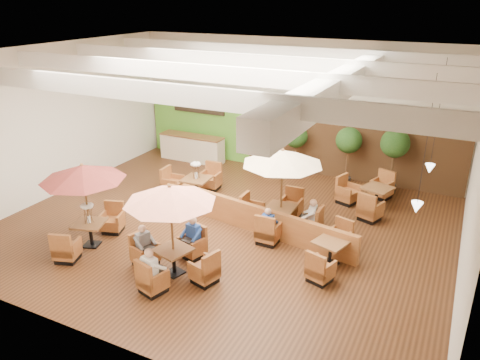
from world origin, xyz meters
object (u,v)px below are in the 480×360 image
Objects in this scene: table_3 at (190,186)px; booth_divider at (261,220)px; diner_3 at (268,221)px; diner_2 at (144,241)px; table_2 at (282,176)px; diner_0 at (152,266)px; table_4 at (330,253)px; table_0 at (84,184)px; topiary_0 at (296,138)px; diner_4 at (311,214)px; service_counter at (192,148)px; table_1 at (171,214)px; table_5 at (368,197)px; diner_1 at (192,233)px; topiary_1 at (349,143)px; topiary_2 at (395,146)px.

booth_divider is at bearing -24.98° from table_3.
diner_2 is at bearing -136.67° from diner_3.
diner_0 is at bearing -109.77° from table_2.
table_4 reaches higher than booth_divider.
table_0 reaches higher than diner_0.
table_3 is 4.72m from diner_2.
diner_4 is (2.25, -4.70, -0.88)m from topiary_0.
table_0 is at bearing -103.62° from table_3.
table_4 is at bearing -8.48° from booth_divider.
diner_2 is (3.51, -8.17, 0.16)m from service_counter.
table_5 is (3.77, 6.64, -1.41)m from table_1.
table_5 is at bearing 76.02° from table_1.
diner_1 reaches higher than diner_2.
diner_4 is (0.10, -4.70, -0.98)m from topiary_1.
table_5 is 8.16m from diner_2.
topiary_2 is (4.25, 8.37, 0.07)m from table_1.
topiary_1 is 1.72m from topiary_2.
topiary_0 is at bearing 108.17° from booth_divider.
diner_3 is at bearing -99.04° from topiary_1.
topiary_1 reaches higher than table_4.
service_counter is at bearing -177.64° from topiary_0.
booth_divider is 2.49m from diner_1.
booth_divider is 2.62× the size of topiary_2.
topiary_2 is at bearing 27.15° from table_3.
table_2 reaches higher than topiary_1.
table_1 is 7.77m from table_5.
table_2 is at bearing -15.46° from table_3.
diner_0 is at bearing -114.50° from topiary_2.
diner_0 is at bearing -70.46° from table_3.
diner_0 is (-2.53, -9.33, -0.98)m from topiary_1.
diner_0 is (-1.17, -4.09, 0.31)m from booth_divider.
table_1 is 1.40m from diner_0.
booth_divider is at bearing 178.50° from table_4.
table_0 is 3.75× the size of diner_3.
booth_divider is 7.94× the size of diner_0.
diner_4 is (-1.14, -2.98, 0.38)m from table_5.
table_1 is 4.01m from table_2.
table_2 reaches higher than table_4.
topiary_2 is at bearing 60.44° from table_2.
table_1 is 3.29m from diner_3.
diner_3 is at bearing -77.70° from topiary_0.
diner_0 is 3.97m from diner_3.
table_1 is at bearing -21.59° from table_0.
table_1 is 0.95× the size of table_3.
service_counter is 3.65× the size of diner_0.
table_1 reaches higher than table_3.
table_4 is at bearing -35.73° from service_counter.
diner_1 is at bearing -142.98° from table_4.
table_0 is 7.28m from table_4.
table_1 is at bearing 100.82° from diner_1.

